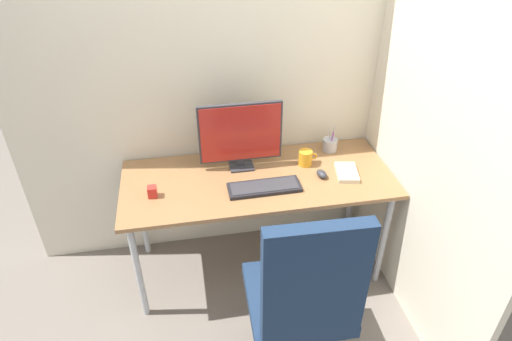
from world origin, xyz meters
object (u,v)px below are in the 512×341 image
(coffee_mug, at_px, (305,158))
(pen_holder, at_px, (330,145))
(desk_clamp_accessory, at_px, (152,192))
(office_chair, at_px, (304,296))
(monitor, at_px, (241,134))
(notebook, at_px, (347,172))
(mouse, at_px, (322,174))
(keyboard, at_px, (264,187))

(coffee_mug, bearing_deg, pen_holder, 33.82)
(pen_holder, height_order, desk_clamp_accessory, pen_holder)
(office_chair, height_order, desk_clamp_accessory, office_chair)
(monitor, distance_m, notebook, 0.70)
(pen_holder, height_order, coffee_mug, pen_holder)
(mouse, bearing_deg, pen_holder, 48.73)
(mouse, height_order, pen_holder, pen_holder)
(pen_holder, distance_m, notebook, 0.30)
(office_chair, distance_m, coffee_mug, 0.96)
(office_chair, relative_size, mouse, 13.54)
(coffee_mug, bearing_deg, desk_clamp_accessory, -170.10)
(pen_holder, bearing_deg, keyboard, -145.71)
(keyboard, distance_m, notebook, 0.53)
(monitor, height_order, keyboard, monitor)
(mouse, xyz_separation_m, coffee_mug, (-0.06, 0.15, 0.03))
(office_chair, bearing_deg, notebook, 57.97)
(office_chair, bearing_deg, desk_clamp_accessory, 133.45)
(mouse, distance_m, coffee_mug, 0.17)
(monitor, xyz_separation_m, notebook, (0.63, -0.20, -0.22))
(notebook, distance_m, coffee_mug, 0.27)
(office_chair, relative_size, coffee_mug, 9.56)
(office_chair, distance_m, pen_holder, 1.16)
(pen_holder, bearing_deg, mouse, -116.70)
(office_chair, bearing_deg, mouse, 67.63)
(mouse, height_order, desk_clamp_accessory, desk_clamp_accessory)
(keyboard, xyz_separation_m, coffee_mug, (0.31, 0.21, 0.04))
(desk_clamp_accessory, bearing_deg, monitor, 21.61)
(monitor, height_order, desk_clamp_accessory, monitor)
(office_chair, distance_m, monitor, 1.04)
(mouse, height_order, notebook, mouse)
(pen_holder, distance_m, coffee_mug, 0.25)
(keyboard, bearing_deg, desk_clamp_accessory, 175.90)
(notebook, bearing_deg, mouse, -169.29)
(notebook, relative_size, desk_clamp_accessory, 3.04)
(monitor, bearing_deg, coffee_mug, -7.17)
(pen_holder, height_order, notebook, pen_holder)
(monitor, height_order, mouse, monitor)
(monitor, distance_m, coffee_mug, 0.45)
(office_chair, height_order, monitor, monitor)
(keyboard, relative_size, desk_clamp_accessory, 6.46)
(office_chair, bearing_deg, pen_holder, 66.39)
(mouse, bearing_deg, monitor, 141.74)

